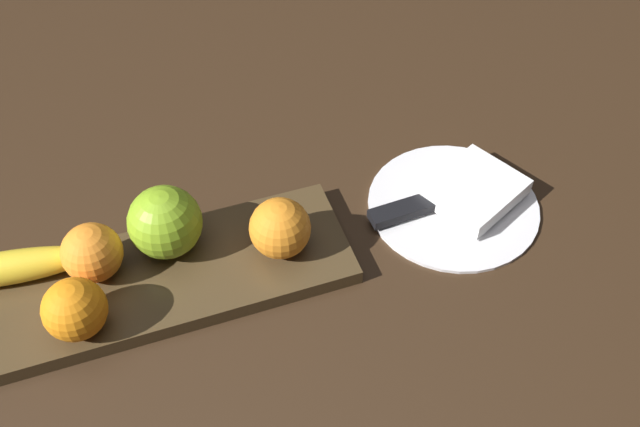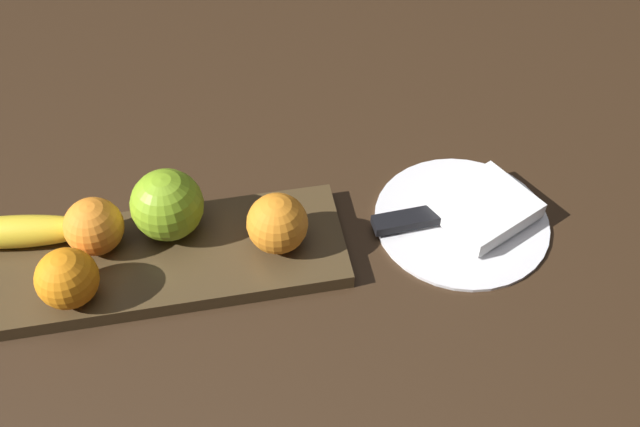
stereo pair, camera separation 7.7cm
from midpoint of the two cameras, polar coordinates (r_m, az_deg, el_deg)
The scene contains 10 objects.
ground_plane at distance 0.78m, azimuth -16.78°, elevation -7.88°, with size 2.40×2.40×0.00m, color #332213.
fruit_tray at distance 0.79m, azimuth -14.69°, elevation -5.10°, with size 0.39×0.14×0.02m, color #47361F.
apple at distance 0.78m, azimuth -15.35°, elevation -0.85°, with size 0.08×0.08×0.08m, color #82B021.
banana at distance 0.83m, azimuth -26.88°, elevation -4.18°, with size 0.18×0.04×0.04m, color yellow.
orange_near_apple at distance 0.76m, azimuth -6.21°, elevation -1.37°, with size 0.07×0.07×0.07m, color orange.
orange_near_banana at distance 0.75m, azimuth -22.27°, elevation -7.45°, with size 0.06×0.06×0.06m, color orange.
orange_center at distance 0.78m, azimuth -20.85°, elevation -3.19°, with size 0.06×0.06×0.06m, color orange.
dinner_plate at distance 0.85m, azimuth 8.32°, elevation 0.67°, with size 0.21×0.21×0.01m, color white.
folded_napkin at distance 0.85m, azimuth 10.00°, elevation 1.77°, with size 0.11×0.09×0.02m, color white.
knife at distance 0.83m, azimuth 5.33°, elevation 0.43°, with size 0.18×0.03×0.01m.
Camera 1 is at (0.04, -0.46, 0.63)m, focal length 39.16 mm.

